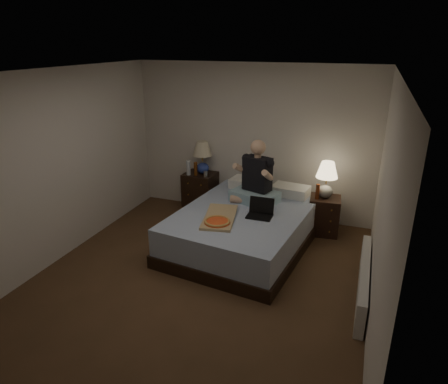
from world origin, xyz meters
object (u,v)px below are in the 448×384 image
at_px(bed, 243,229).
at_px(water_bottle, 188,168).
at_px(soda_can, 206,174).
at_px(lamp_left, 202,158).
at_px(nightstand_right, 324,215).
at_px(person, 255,172).
at_px(lamp_right, 326,180).
at_px(radiator, 363,281).
at_px(beer_bottle_right, 318,192).
at_px(pizza_box, 217,222).
at_px(beer_bottle_left, 196,169).
at_px(nightstand_left, 201,192).
at_px(laptop, 260,209).

height_order(bed, water_bottle, water_bottle).
bearing_deg(soda_can, lamp_left, 127.71).
distance_m(nightstand_right, person, 1.30).
height_order(lamp_right, radiator, lamp_right).
relative_size(lamp_left, radiator, 0.35).
bearing_deg(radiator, lamp_left, 148.23).
xyz_separation_m(beer_bottle_right, pizza_box, (-1.10, -1.31, -0.10)).
relative_size(lamp_left, pizza_box, 0.74).
xyz_separation_m(beer_bottle_left, beer_bottle_right, (2.05, -0.15, -0.09)).
bearing_deg(bed, person, 91.13).
relative_size(bed, nightstand_left, 3.30).
distance_m(nightstand_left, person, 1.48).
bearing_deg(beer_bottle_left, radiator, -29.14).
xyz_separation_m(lamp_left, radiator, (2.75, -1.70, -0.75)).
bearing_deg(bed, lamp_right, 47.06).
xyz_separation_m(soda_can, beer_bottle_right, (1.86, -0.12, -0.02)).
relative_size(nightstand_left, beer_bottle_left, 2.92).
height_order(nightstand_left, water_bottle, water_bottle).
height_order(nightstand_left, pizza_box, nightstand_left).
distance_m(beer_bottle_left, pizza_box, 1.75).
bearing_deg(lamp_right, beer_bottle_left, 178.68).
distance_m(lamp_left, water_bottle, 0.29).
bearing_deg(soda_can, laptop, -39.58).
bearing_deg(beer_bottle_left, beer_bottle_right, -4.07).
height_order(nightstand_right, soda_can, soda_can).
height_order(nightstand_right, water_bottle, water_bottle).
distance_m(bed, nightstand_left, 1.51).
bearing_deg(laptop, bed, 153.15).
bearing_deg(beer_bottle_left, pizza_box, -56.76).
relative_size(soda_can, pizza_box, 0.13).
bearing_deg(beer_bottle_left, bed, -38.27).
bearing_deg(lamp_left, beer_bottle_right, -7.93).
relative_size(water_bottle, pizza_box, 0.33).
relative_size(bed, nightstand_right, 3.80).
relative_size(beer_bottle_left, beer_bottle_right, 1.00).
distance_m(pizza_box, radiator, 1.91).
distance_m(laptop, radiator, 1.59).
bearing_deg(lamp_left, beer_bottle_left, -119.18).
xyz_separation_m(nightstand_right, pizza_box, (-1.22, -1.39, 0.30)).
xyz_separation_m(water_bottle, person, (1.30, -0.47, 0.22)).
height_order(water_bottle, beer_bottle_right, water_bottle).
xyz_separation_m(nightstand_left, pizza_box, (0.93, -1.58, 0.26)).
relative_size(lamp_left, soda_can, 5.60).
bearing_deg(bed, radiator, -14.73).
relative_size(nightstand_left, nightstand_right, 1.15).
bearing_deg(nightstand_right, radiator, -72.16).
height_order(bed, person, person).
xyz_separation_m(soda_can, person, (0.99, -0.48, 0.30)).
xyz_separation_m(lamp_left, water_bottle, (-0.19, -0.15, -0.16)).
bearing_deg(nightstand_right, person, -161.54).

